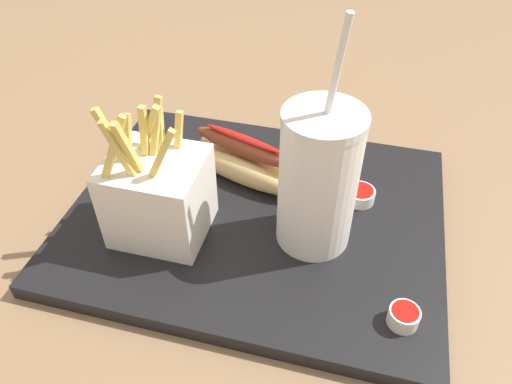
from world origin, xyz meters
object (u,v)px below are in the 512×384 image
at_px(hot_dog_1, 244,160).
at_px(ketchup_cup_1, 360,195).
at_px(fries_basket, 158,195).
at_px(ketchup_cup_2, 404,316).
at_px(soda_cup, 318,180).

distance_m(hot_dog_1, ketchup_cup_1, 0.16).
xyz_separation_m(fries_basket, hot_dog_1, (0.07, 0.12, -0.03)).
height_order(hot_dog_1, ketchup_cup_2, hot_dog_1).
xyz_separation_m(fries_basket, ketchup_cup_2, (0.28, -0.06, -0.04)).
relative_size(soda_cup, fries_basket, 1.57).
distance_m(fries_basket, hot_dog_1, 0.14).
height_order(soda_cup, hot_dog_1, soda_cup).
distance_m(soda_cup, ketchup_cup_2, 0.16).
bearing_deg(hot_dog_1, ketchup_cup_2, -40.38).
bearing_deg(ketchup_cup_1, fries_basket, -154.14).
distance_m(fries_basket, ketchup_cup_1, 0.25).
relative_size(hot_dog_1, ketchup_cup_2, 5.59).
bearing_deg(soda_cup, ketchup_cup_1, 57.44).
xyz_separation_m(hot_dog_1, ketchup_cup_2, (0.21, -0.18, -0.01)).
relative_size(hot_dog_1, ketchup_cup_1, 4.63).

